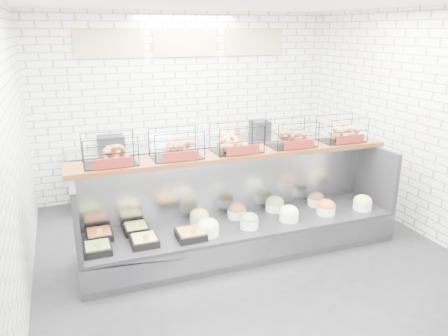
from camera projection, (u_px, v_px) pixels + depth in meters
name	position (u px, v px, depth m)	size (l,w,h in m)	color
ground	(252.00, 261.00, 5.34)	(5.50, 5.50, 0.00)	black
room_shell	(235.00, 86.00, 5.26)	(5.02, 5.51, 3.01)	silver
display_case	(241.00, 226.00, 5.54)	(4.00, 0.90, 1.20)	black
bagel_shelf	(237.00, 142.00, 5.39)	(4.10, 0.50, 0.40)	#44200E
prep_counter	(193.00, 169.00, 7.37)	(4.00, 0.60, 1.20)	#93969B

